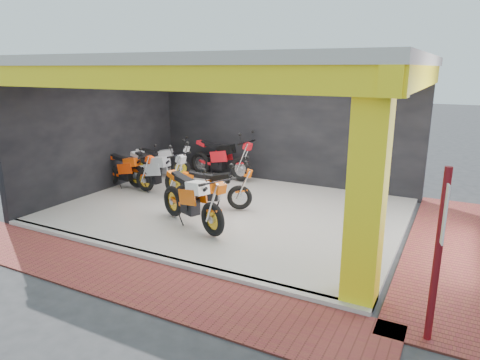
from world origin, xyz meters
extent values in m
plane|color=#2D2D30|center=(0.00, 0.00, 0.00)|extent=(80.00, 80.00, 0.00)
cube|color=silver|center=(0.00, 2.00, 0.05)|extent=(8.00, 6.00, 0.10)
cube|color=beige|center=(0.00, 2.00, 3.60)|extent=(8.40, 6.40, 0.20)
cube|color=black|center=(0.00, 5.10, 1.75)|extent=(8.20, 0.20, 3.50)
cube|color=black|center=(-4.10, 2.00, 1.75)|extent=(0.20, 6.20, 3.50)
cube|color=yellow|center=(3.75, -0.75, 1.75)|extent=(0.50, 0.50, 3.50)
cube|color=yellow|center=(0.00, -1.00, 3.30)|extent=(8.40, 0.30, 0.40)
cube|color=yellow|center=(4.00, 2.00, 3.30)|extent=(0.30, 6.40, 0.40)
cube|color=silver|center=(0.00, -1.02, 0.05)|extent=(8.00, 0.20, 0.10)
cube|color=brown|center=(0.00, -1.80, 0.01)|extent=(9.00, 1.40, 0.03)
cube|color=brown|center=(4.80, 2.00, 0.01)|extent=(1.40, 7.00, 0.03)
cylinder|color=maroon|center=(4.76, -1.27, 1.17)|extent=(0.09, 0.09, 2.34)
cube|color=white|center=(4.76, -1.27, 1.78)|extent=(0.09, 0.32, 0.75)
camera|label=1|loc=(4.86, -6.74, 3.47)|focal=32.00mm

